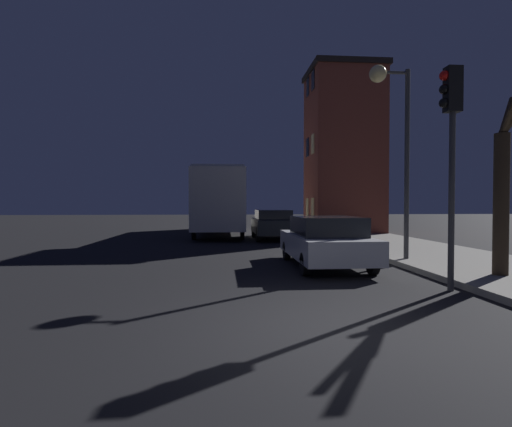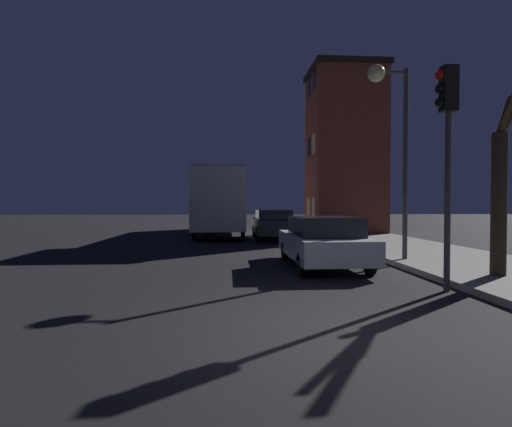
{
  "view_description": "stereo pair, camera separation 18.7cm",
  "coord_description": "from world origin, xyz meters",
  "px_view_note": "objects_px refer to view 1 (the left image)",
  "views": [
    {
      "loc": [
        -1.43,
        -5.45,
        1.76
      ],
      "look_at": [
        0.02,
        11.72,
        1.34
      ],
      "focal_mm": 28.0,
      "sensor_mm": 36.0,
      "label": 1
    },
    {
      "loc": [
        -1.24,
        -5.46,
        1.76
      ],
      "look_at": [
        0.02,
        11.72,
        1.34
      ],
      "focal_mm": 28.0,
      "sensor_mm": 36.0,
      "label": 2
    }
  ],
  "objects_px": {
    "car_mid_lane": "(272,224)",
    "streetlamp": "(391,115)",
    "traffic_light": "(451,131)",
    "bare_tree": "(505,178)",
    "bus": "(219,198)",
    "car_near_lane": "(325,241)"
  },
  "relations": [
    {
      "from": "car_mid_lane",
      "to": "bus",
      "type": "bearing_deg",
      "value": 125.91
    },
    {
      "from": "car_near_lane",
      "to": "bare_tree",
      "type": "bearing_deg",
      "value": -35.1
    },
    {
      "from": "traffic_light",
      "to": "bus",
      "type": "relative_size",
      "value": 0.42
    },
    {
      "from": "bus",
      "to": "car_mid_lane",
      "type": "xyz_separation_m",
      "value": [
        2.68,
        -3.7,
        -1.34
      ]
    },
    {
      "from": "streetlamp",
      "to": "bare_tree",
      "type": "xyz_separation_m",
      "value": [
        1.41,
        -2.85,
        -2.03
      ]
    },
    {
      "from": "streetlamp",
      "to": "traffic_light",
      "type": "relative_size",
      "value": 1.26
    },
    {
      "from": "streetlamp",
      "to": "car_near_lane",
      "type": "bearing_deg",
      "value": -168.78
    },
    {
      "from": "bare_tree",
      "to": "bus",
      "type": "height_order",
      "value": "bare_tree"
    },
    {
      "from": "streetlamp",
      "to": "bare_tree",
      "type": "distance_m",
      "value": 3.77
    },
    {
      "from": "bare_tree",
      "to": "car_near_lane",
      "type": "relative_size",
      "value": 0.99
    },
    {
      "from": "bare_tree",
      "to": "car_near_lane",
      "type": "bearing_deg",
      "value": 144.9
    },
    {
      "from": "streetlamp",
      "to": "car_near_lane",
      "type": "distance_m",
      "value": 4.19
    },
    {
      "from": "bare_tree",
      "to": "car_mid_lane",
      "type": "distance_m",
      "value": 11.84
    },
    {
      "from": "traffic_light",
      "to": "car_near_lane",
      "type": "height_order",
      "value": "traffic_light"
    },
    {
      "from": "car_mid_lane",
      "to": "streetlamp",
      "type": "bearing_deg",
      "value": -73.43
    },
    {
      "from": "traffic_light",
      "to": "car_mid_lane",
      "type": "bearing_deg",
      "value": 99.93
    },
    {
      "from": "bare_tree",
      "to": "car_near_lane",
      "type": "distance_m",
      "value": 4.54
    },
    {
      "from": "car_mid_lane",
      "to": "bare_tree",
      "type": "bearing_deg",
      "value": -70.81
    },
    {
      "from": "traffic_light",
      "to": "car_mid_lane",
      "type": "xyz_separation_m",
      "value": [
        -2.08,
        11.91,
        -2.43
      ]
    },
    {
      "from": "traffic_light",
      "to": "car_mid_lane",
      "type": "relative_size",
      "value": 1.05
    },
    {
      "from": "bare_tree",
      "to": "bus",
      "type": "xyz_separation_m",
      "value": [
        -6.54,
        14.79,
        -0.21
      ]
    },
    {
      "from": "streetlamp",
      "to": "car_mid_lane",
      "type": "distance_m",
      "value": 9.31
    }
  ]
}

